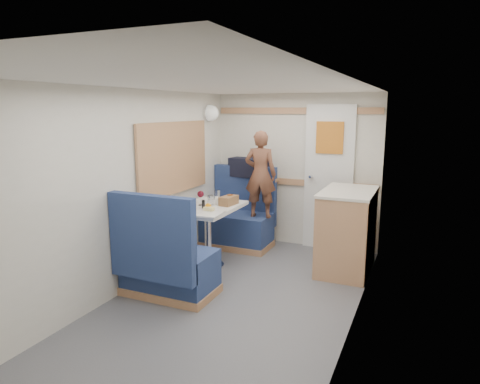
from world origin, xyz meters
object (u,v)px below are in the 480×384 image
at_px(orange_fruit, 208,206).
at_px(bread_loaf, 229,200).
at_px(tumbler_right, 210,200).
at_px(tray, 210,214).
at_px(pepper_grinder, 203,204).
at_px(bench_near, 166,267).
at_px(tumbler_left, 188,204).
at_px(salt_grinder, 217,201).
at_px(person, 260,174).
at_px(duffel_bag, 249,167).
at_px(wine_glass, 201,195).
at_px(dome_light, 211,113).
at_px(galley_counter, 347,230).
at_px(cheese_block, 209,209).
at_px(tumbler_mid, 217,195).
at_px(beer_glass, 230,199).
at_px(dinette_table, 208,219).

relative_size(orange_fruit, bread_loaf, 0.28).
bearing_deg(tumbler_right, tray, -63.35).
distance_m(pepper_grinder, bread_loaf, 0.33).
distance_m(bench_near, tumbler_left, 0.85).
bearing_deg(bench_near, salt_grinder, 86.33).
xyz_separation_m(person, tray, (-0.14, -1.11, -0.27)).
height_order(duffel_bag, orange_fruit, duffel_bag).
height_order(tumbler_right, salt_grinder, tumbler_right).
height_order(orange_fruit, tumbler_right, tumbler_right).
xyz_separation_m(duffel_bag, tumbler_left, (-0.19, -1.29, -0.25)).
height_order(orange_fruit, wine_glass, wine_glass).
distance_m(dome_light, galley_counter, 2.28).
xyz_separation_m(dome_light, tray, (0.59, -1.18, -1.02)).
distance_m(orange_fruit, salt_grinder, 0.31).
bearing_deg(orange_fruit, wine_glass, 134.50).
height_order(galley_counter, bread_loaf, galley_counter).
height_order(duffel_bag, salt_grinder, duffel_bag).
relative_size(wine_glass, pepper_grinder, 1.78).
relative_size(dome_light, orange_fruit, 2.93).
height_order(cheese_block, tumbler_mid, tumbler_mid).
relative_size(tumbler_right, pepper_grinder, 1.17).
distance_m(person, bread_loaf, 0.67).
bearing_deg(tumbler_mid, bread_loaf, -39.49).
height_order(beer_glass, salt_grinder, beer_glass).
relative_size(person, tumbler_left, 10.21).
bearing_deg(bread_loaf, duffel_bag, 98.52).
height_order(bench_near, wine_glass, bench_near).
xyz_separation_m(dinette_table, bread_loaf, (0.19, 0.16, 0.20)).
xyz_separation_m(orange_fruit, pepper_grinder, (-0.11, 0.10, -0.01)).
bearing_deg(beer_glass, salt_grinder, -133.83).
xyz_separation_m(tray, bread_loaf, (-0.01, 0.49, 0.04)).
relative_size(dinette_table, pepper_grinder, 9.76).
xyz_separation_m(orange_fruit, bread_loaf, (0.07, 0.37, -0.00)).
bearing_deg(cheese_block, tumbler_mid, 109.27).
height_order(tray, wine_glass, wine_glass).
relative_size(wine_glass, tumbler_right, 1.53).
xyz_separation_m(dome_light, person, (0.73, -0.07, -0.75)).
xyz_separation_m(cheese_block, bread_loaf, (0.04, 0.41, 0.01)).
distance_m(cheese_block, tumbler_mid, 0.65).
height_order(person, duffel_bag, person).
height_order(dinette_table, pepper_grinder, pepper_grinder).
relative_size(wine_glass, tumbler_mid, 1.44).
height_order(dinette_table, beer_glass, beer_glass).
bearing_deg(person, pepper_grinder, 61.25).
xyz_separation_m(dinette_table, pepper_grinder, (0.00, -0.11, 0.20)).
relative_size(bench_near, orange_fruit, 15.38).
xyz_separation_m(galley_counter, salt_grinder, (-1.41, -0.45, 0.30)).
relative_size(orange_fruit, cheese_block, 0.64).
bearing_deg(cheese_block, duffel_bag, 94.31).
bearing_deg(tumbler_right, tumbler_left, -119.20).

